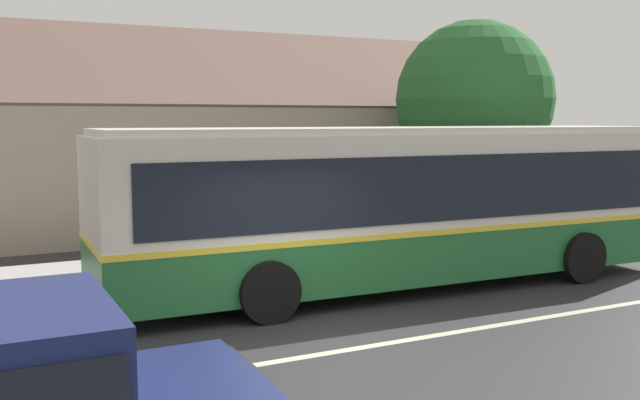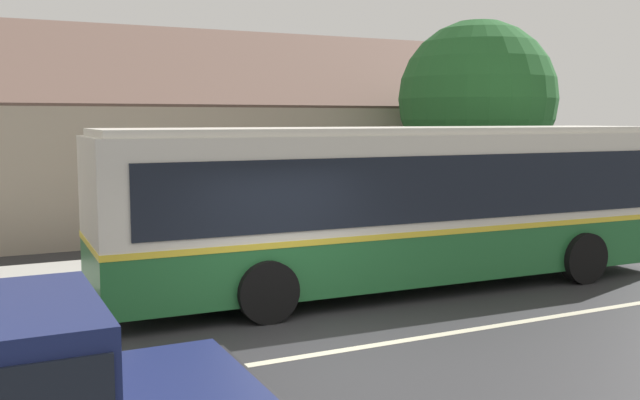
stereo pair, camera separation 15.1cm
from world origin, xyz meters
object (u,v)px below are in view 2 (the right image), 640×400
at_px(street_tree_primary, 477,100).
at_px(bus_stop_sign, 579,180).
at_px(bench_down_street, 181,251).
at_px(transit_bus, 398,202).

distance_m(street_tree_primary, bus_stop_sign, 3.42).
relative_size(street_tree_primary, bus_stop_sign, 2.44).
relative_size(bench_down_street, bus_stop_sign, 0.74).
distance_m(transit_bus, bus_stop_sign, 7.10).
bearing_deg(bus_stop_sign, street_tree_primary, 127.07).
distance_m(transit_bus, street_tree_primary, 6.99).
bearing_deg(street_tree_primary, transit_bus, -140.39).
xyz_separation_m(transit_bus, bench_down_street, (-3.57, 2.43, -1.07)).
bearing_deg(bench_down_street, bus_stop_sign, -1.87).
xyz_separation_m(transit_bus, street_tree_primary, (5.15, 4.26, 2.08)).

